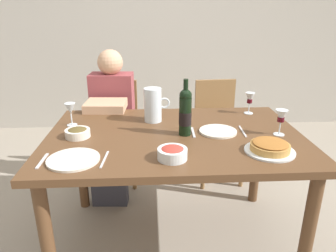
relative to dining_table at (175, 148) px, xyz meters
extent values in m
plane|color=gray|center=(0.00, 0.00, -0.67)|extent=(8.00, 8.00, 0.00)
cube|color=#B2ADA3|center=(0.00, 2.26, 0.73)|extent=(8.00, 0.10, 2.80)
cube|color=brown|center=(0.00, 0.00, 0.07)|extent=(1.50, 1.00, 0.04)
cylinder|color=brown|center=(-0.67, -0.42, -0.31)|extent=(0.07, 0.07, 0.72)
cylinder|color=brown|center=(0.67, -0.42, -0.31)|extent=(0.07, 0.07, 0.72)
cylinder|color=brown|center=(-0.67, 0.42, -0.31)|extent=(0.07, 0.07, 0.72)
cylinder|color=brown|center=(0.67, 0.42, -0.31)|extent=(0.07, 0.07, 0.72)
cylinder|color=black|center=(0.06, -0.01, 0.20)|extent=(0.07, 0.07, 0.22)
sphere|color=black|center=(0.06, -0.01, 0.33)|extent=(0.07, 0.07, 0.07)
cylinder|color=black|center=(0.06, -0.01, 0.38)|extent=(0.03, 0.03, 0.08)
cylinder|color=black|center=(0.06, -0.01, 0.19)|extent=(0.07, 0.07, 0.08)
cylinder|color=silver|center=(-0.13, 0.24, 0.20)|extent=(0.11, 0.11, 0.22)
cylinder|color=silver|center=(-0.13, 0.24, 0.16)|extent=(0.11, 0.11, 0.13)
torus|color=silver|center=(-0.05, 0.24, 0.21)|extent=(0.07, 0.01, 0.07)
cylinder|color=silver|center=(0.47, -0.28, 0.10)|extent=(0.26, 0.26, 0.01)
cylinder|color=#C18E47|center=(0.47, -0.28, 0.12)|extent=(0.20, 0.20, 0.03)
ellipsoid|color=#9E6028|center=(0.47, -0.28, 0.14)|extent=(0.18, 0.18, 0.02)
cylinder|color=silver|center=(-0.04, -0.33, 0.12)|extent=(0.15, 0.15, 0.05)
ellipsoid|color=#B2382D|center=(-0.04, -0.33, 0.14)|extent=(0.12, 0.12, 0.04)
cylinder|color=silver|center=(-0.56, -0.01, 0.11)|extent=(0.14, 0.14, 0.05)
ellipsoid|color=brown|center=(-0.56, -0.01, 0.13)|extent=(0.12, 0.12, 0.03)
cylinder|color=silver|center=(0.61, -0.05, 0.09)|extent=(0.06, 0.06, 0.00)
cylinder|color=silver|center=(0.61, -0.05, 0.13)|extent=(0.01, 0.01, 0.08)
cone|color=silver|center=(0.61, -0.05, 0.21)|extent=(0.07, 0.07, 0.07)
cylinder|color=#470A14|center=(0.61, -0.05, 0.19)|extent=(0.04, 0.04, 0.03)
cylinder|color=silver|center=(-0.64, 0.19, 0.09)|extent=(0.06, 0.06, 0.00)
cylinder|color=silver|center=(-0.64, 0.19, 0.13)|extent=(0.01, 0.01, 0.07)
cone|color=silver|center=(-0.64, 0.19, 0.20)|extent=(0.07, 0.07, 0.07)
cylinder|color=silver|center=(0.55, 0.36, 0.09)|extent=(0.06, 0.06, 0.00)
cylinder|color=silver|center=(0.55, 0.36, 0.13)|extent=(0.01, 0.01, 0.07)
cone|color=silver|center=(0.55, 0.36, 0.20)|extent=(0.07, 0.07, 0.08)
cylinder|color=#470A14|center=(0.55, 0.36, 0.18)|extent=(0.04, 0.04, 0.03)
cylinder|color=silver|center=(-0.52, -0.32, 0.10)|extent=(0.26, 0.26, 0.01)
cylinder|color=silver|center=(0.26, 0.01, 0.10)|extent=(0.22, 0.22, 0.01)
cube|color=silver|center=(-0.67, -0.32, 0.09)|extent=(0.02, 0.16, 0.00)
cube|color=silver|center=(-0.37, -0.32, 0.09)|extent=(0.02, 0.18, 0.00)
cube|color=silver|center=(0.41, 0.01, 0.09)|extent=(0.02, 0.18, 0.00)
cube|color=silver|center=(0.11, 0.01, 0.09)|extent=(0.02, 0.16, 0.00)
cube|color=olive|center=(-0.45, 0.83, -0.21)|extent=(0.42, 0.42, 0.02)
cube|color=olive|center=(-0.44, 1.01, 0.00)|extent=(0.36, 0.05, 0.40)
cylinder|color=olive|center=(-0.63, 0.67, -0.44)|extent=(0.04, 0.04, 0.45)
cylinder|color=olive|center=(-0.29, 0.65, -0.44)|extent=(0.04, 0.04, 0.45)
cylinder|color=olive|center=(-0.61, 1.01, -0.44)|extent=(0.04, 0.04, 0.45)
cylinder|color=olive|center=(-0.27, 0.99, -0.44)|extent=(0.04, 0.04, 0.45)
cube|color=#8E3D42|center=(-0.45, 0.79, 0.05)|extent=(0.35, 0.22, 0.50)
sphere|color=tan|center=(-0.45, 0.79, 0.39)|extent=(0.20, 0.20, 0.20)
cube|color=#33333D|center=(-0.46, 0.60, -0.20)|extent=(0.33, 0.40, 0.14)
cube|color=#33333D|center=(-0.47, 0.45, -0.47)|extent=(0.28, 0.14, 0.40)
cube|color=tan|center=(-0.47, 0.51, 0.12)|extent=(0.30, 0.26, 0.06)
cube|color=olive|center=(0.45, 0.79, -0.21)|extent=(0.43, 0.43, 0.02)
cube|color=olive|center=(0.44, 0.98, 0.00)|extent=(0.36, 0.05, 0.40)
cylinder|color=olive|center=(0.29, 0.61, -0.44)|extent=(0.04, 0.04, 0.45)
cylinder|color=olive|center=(0.63, 0.63, -0.44)|extent=(0.04, 0.04, 0.45)
cylinder|color=olive|center=(0.27, 0.95, -0.44)|extent=(0.04, 0.04, 0.45)
cylinder|color=olive|center=(0.61, 0.97, -0.44)|extent=(0.04, 0.04, 0.45)
camera|label=1|loc=(-0.14, -1.72, 0.79)|focal=33.63mm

